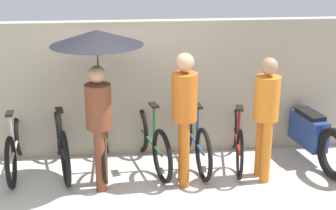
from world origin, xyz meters
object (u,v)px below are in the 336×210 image
Objects in this scene: parked_bicycle_4 at (194,138)px; pedestrian_leading at (97,62)px; parked_bicycle_1 at (61,142)px; parked_bicycle_3 at (150,140)px; motorcycle at (308,133)px; pedestrian_trailing at (266,110)px; pedestrian_center at (184,109)px; parked_bicycle_2 at (106,142)px; parked_bicycle_5 at (237,138)px; parked_bicycle_0 at (15,145)px.

parked_bicycle_4 is 1.86m from pedestrian_leading.
parked_bicycle_4 is at bearing -103.12° from parked_bicycle_1.
parked_bicycle_3 is at bearing 42.46° from pedestrian_leading.
pedestrian_trailing is at bearing 115.50° from motorcycle.
parked_bicycle_4 is 1.06× the size of pedestrian_trailing.
parked_bicycle_2 is at bearing 151.03° from pedestrian_center.
parked_bicycle_3 is 0.97× the size of parked_bicycle_4.
parked_bicycle_2 is (0.62, 0.00, -0.02)m from parked_bicycle_1.
parked_bicycle_1 is 0.98× the size of pedestrian_center.
pedestrian_center is (1.63, -0.62, 0.64)m from parked_bicycle_1.
parked_bicycle_2 is 0.99× the size of pedestrian_trailing.
parked_bicycle_5 is 0.85m from pedestrian_trailing.
pedestrian_center reaches higher than parked_bicycle_2.
parked_bicycle_0 is 1.02× the size of pedestrian_trailing.
parked_bicycle_5 is 1.05m from motorcycle.
pedestrian_trailing is at bearing -130.42° from parked_bicycle_4.
pedestrian_center is at bearing 134.55° from parked_bicycle_5.
pedestrian_trailing is (1.05, 0.03, -0.06)m from pedestrian_center.
parked_bicycle_1 is 0.62m from parked_bicycle_2.
parked_bicycle_0 is 1.01× the size of parked_bicycle_5.
parked_bicycle_4 is 1.01× the size of pedestrian_center.
parked_bicycle_5 is (1.85, -0.03, 0.00)m from parked_bicycle_2.
parked_bicycle_1 reaches higher than parked_bicycle_3.
parked_bicycle_1 is at bearing 84.26° from parked_bicycle_4.
parked_bicycle_1 is 0.86× the size of motorcycle.
parked_bicycle_3 is at bearing 81.48° from motorcycle.
pedestrian_leading is 1.01× the size of motorcycle.
pedestrian_center is 2.08m from motorcycle.
parked_bicycle_3 is at bearing -103.99° from parked_bicycle_1.
pedestrian_trailing is (0.83, -0.58, 0.59)m from parked_bicycle_4.
parked_bicycle_0 is 2.47m from parked_bicycle_4.
parked_bicycle_5 is 0.83× the size of pedestrian_leading.
parked_bicycle_4 is at bearing -90.33° from parked_bicycle_2.
motorcycle is at bearing -95.87° from parked_bicycle_0.
pedestrian_trailing is 1.16m from motorcycle.
parked_bicycle_0 is 3.09m from parked_bicycle_5.
pedestrian_trailing is (3.30, -0.61, 0.61)m from parked_bicycle_0.
parked_bicycle_4 is at bearing 97.71° from parked_bicycle_5.
pedestrian_center reaches higher than parked_bicycle_0.
pedestrian_leading is (1.20, -0.54, 1.27)m from parked_bicycle_0.
pedestrian_center is 0.88× the size of motorcycle.
parked_bicycle_3 is 2.29m from motorcycle.
pedestrian_trailing reaches higher than motorcycle.
parked_bicycle_5 is (2.47, -0.02, -0.02)m from parked_bicycle_1.
parked_bicycle_5 is (3.09, -0.05, 0.00)m from parked_bicycle_0.
parked_bicycle_2 is 2.23m from pedestrian_trailing.
motorcycle is at bearing 20.17° from pedestrian_center.
parked_bicycle_2 is 0.96× the size of parked_bicycle_3.
parked_bicycle_1 is 2.81m from pedestrian_trailing.
pedestrian_center reaches higher than pedestrian_trailing.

